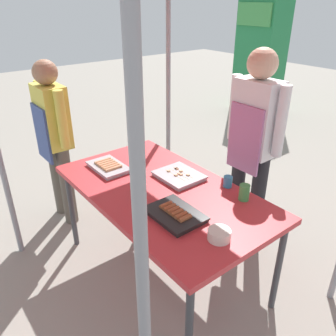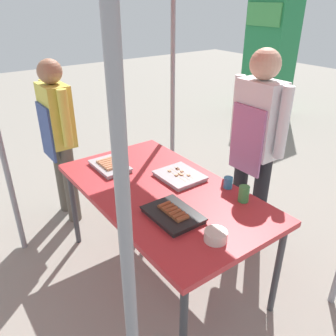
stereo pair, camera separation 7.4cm
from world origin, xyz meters
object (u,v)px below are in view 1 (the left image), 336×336
tray_pork_links (175,214)px  drink_cup_near_edge (228,182)px  tray_grilled_sausages (108,167)px  tray_meat_skewers (179,176)px  stall_table (162,196)px  condiment_bowl (219,235)px  drink_cup_by_wok (244,192)px  neighbor_stall_left (260,52)px  customer_nearby (54,132)px  vendor_woman (253,136)px

tray_pork_links → drink_cup_near_edge: 0.53m
tray_grilled_sausages → tray_meat_skewers: (0.45, 0.34, -0.00)m
tray_grilled_sausages → stall_table: bearing=15.4°
stall_table → condiment_bowl: bearing=-7.7°
drink_cup_by_wok → condiment_bowl: bearing=-66.0°
tray_meat_skewers → condiment_bowl: 0.74m
tray_grilled_sausages → condiment_bowl: 1.13m
tray_pork_links → neighbor_stall_left: 4.95m
tray_meat_skewers → drink_cup_by_wok: drink_cup_by_wok is taller
condiment_bowl → neighbor_stall_left: bearing=126.1°
stall_table → tray_meat_skewers: size_ratio=4.89×
tray_grilled_sausages → condiment_bowl: size_ratio=2.65×
tray_pork_links → drink_cup_near_edge: drink_cup_near_edge is taller
customer_nearby → condiment_bowl: bearing=6.2°
stall_table → customer_nearby: customer_nearby is taller
stall_table → customer_nearby: 1.24m
vendor_woman → drink_cup_near_edge: bearing=110.1°
tray_pork_links → drink_cup_near_edge: (-0.06, 0.52, 0.02)m
stall_table → condiment_bowl: (0.62, -0.08, 0.08)m
stall_table → tray_pork_links: size_ratio=4.58×
condiment_bowl → drink_cup_near_edge: bearing=128.5°
condiment_bowl → customer_nearby: customer_nearby is taller
customer_nearby → vendor_woman: bearing=40.8°
stall_table → drink_cup_near_edge: (0.25, 0.38, 0.09)m
tray_pork_links → condiment_bowl: size_ratio=2.70×
tray_meat_skewers → drink_cup_near_edge: 0.36m
condiment_bowl → drink_cup_by_wok: bearing=114.0°
drink_cup_near_edge → vendor_woman: (-0.16, 0.45, 0.18)m
drink_cup_near_edge → customer_nearby: size_ratio=0.05×
condiment_bowl → customer_nearby: 1.83m
tray_meat_skewers → vendor_woman: 0.68m
drink_cup_near_edge → customer_nearby: customer_nearby is taller
drink_cup_near_edge → neighbor_stall_left: bearing=125.8°
tray_pork_links → vendor_woman: size_ratio=0.21×
stall_table → tray_meat_skewers: 0.22m
stall_table → condiment_bowl: size_ratio=12.39×
drink_cup_by_wok → tray_meat_skewers: bearing=-164.2°
drink_cup_by_wok → neighbor_stall_left: neighbor_stall_left is taller
tray_meat_skewers → drink_cup_by_wok: size_ratio=3.01×
tray_grilled_sausages → drink_cup_by_wok: size_ratio=3.16×
vendor_woman → neighbor_stall_left: 4.03m
vendor_woman → customer_nearby: bearing=40.8°
drink_cup_near_edge → tray_meat_skewers: bearing=-149.4°
neighbor_stall_left → condiment_bowl: bearing=-53.9°
tray_pork_links → condiment_bowl: condiment_bowl is taller
tray_meat_skewers → tray_pork_links: bearing=-42.6°
stall_table → neighbor_stall_left: 4.68m
condiment_bowl → tray_meat_skewers: bearing=157.5°
tray_pork_links → drink_cup_by_wok: bearing=75.1°
stall_table → tray_meat_skewers: tray_meat_skewers is taller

